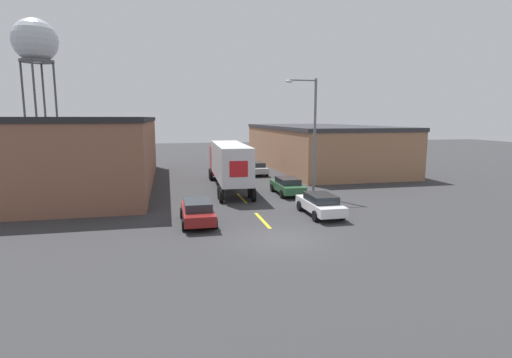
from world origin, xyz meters
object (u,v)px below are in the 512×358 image
(parked_car_right_mid, at_px, (287,185))
(street_lamp, at_px, (312,130))
(parked_car_right_near, at_px, (320,204))
(parked_car_left_near, at_px, (198,211))
(water_tower, at_px, (35,43))
(semi_truck, at_px, (228,161))
(parked_car_right_far, at_px, (256,168))

(parked_car_right_mid, distance_m, street_lamp, 4.86)
(parked_car_right_near, bearing_deg, street_lamp, 75.38)
(parked_car_right_near, bearing_deg, parked_car_left_near, -177.68)
(parked_car_right_mid, xyz_separation_m, water_tower, (-26.24, 30.25, 15.35))
(semi_truck, distance_m, parked_car_left_near, 12.03)
(parked_car_left_near, bearing_deg, water_tower, 116.10)
(parked_car_right_near, distance_m, parked_car_left_near, 7.77)
(parked_car_left_near, distance_m, parked_car_right_mid, 10.76)
(parked_car_right_mid, relative_size, street_lamp, 0.51)
(parked_car_right_mid, bearing_deg, parked_car_right_near, -90.00)
(parked_car_right_far, height_order, parked_car_right_mid, same)
(parked_car_right_far, bearing_deg, semi_truck, -118.75)
(parked_car_right_near, xyz_separation_m, street_lamp, (1.58, 6.07, 4.47))
(semi_truck, height_order, parked_car_right_far, semi_truck)
(parked_car_left_near, xyz_separation_m, street_lamp, (9.35, 6.39, 4.47))
(parked_car_left_near, bearing_deg, parked_car_right_near, 2.32)
(semi_truck, relative_size, parked_car_right_far, 3.01)
(parked_car_right_near, xyz_separation_m, parked_car_left_near, (-7.76, -0.31, 0.00))
(parked_car_right_near, height_order, street_lamp, street_lamp)
(semi_truck, distance_m, parked_car_right_far, 8.93)
(semi_truck, bearing_deg, parked_car_left_near, -105.06)
(street_lamp, bearing_deg, parked_car_right_near, -104.62)
(parked_car_right_mid, height_order, street_lamp, street_lamp)
(street_lamp, bearing_deg, semi_truck, 139.31)
(parked_car_right_near, distance_m, water_tower, 48.18)
(semi_truck, distance_m, water_tower, 36.95)
(parked_car_left_near, height_order, water_tower, water_tower)
(semi_truck, relative_size, parked_car_left_near, 3.01)
(semi_truck, xyz_separation_m, parked_car_right_far, (4.22, 7.70, -1.63))
(semi_truck, xyz_separation_m, street_lamp, (5.81, -4.99, 2.85))
(semi_truck, height_order, water_tower, water_tower)
(parked_car_right_far, relative_size, parked_car_right_mid, 1.00)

